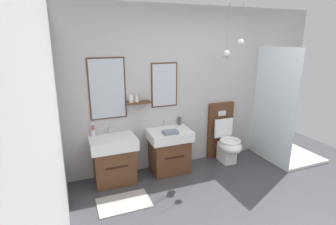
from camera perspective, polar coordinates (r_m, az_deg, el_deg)
wall_back at (r=4.39m, az=5.51°, el=5.43°), size 4.45×0.63×2.57m
wall_left at (r=2.09m, az=-24.94°, el=-7.95°), size 0.12×3.95×2.57m
bath_mat at (r=3.66m, az=-9.59°, el=-18.80°), size 0.68×0.44×0.01m
vanity_sink_left at (r=4.00m, az=-11.71°, el=-9.79°), size 0.66×0.50×0.70m
tap_on_left_sink at (r=4.02m, az=-12.50°, el=-3.55°), size 0.03×0.13×0.11m
vanity_sink_right at (r=4.21m, az=0.24°, el=-8.07°), size 0.66×0.50×0.70m
tap_on_right_sink at (r=4.23m, az=-0.69°, el=-2.17°), size 0.03×0.13×0.11m
toilet at (r=4.68m, az=12.28°, el=-5.82°), size 0.48×0.62×1.00m
toothbrush_cup at (r=3.98m, az=-16.00°, el=-4.18°), size 0.07×0.07×0.21m
soap_dispenser at (r=4.32m, az=2.53°, el=-1.76°), size 0.06×0.06×0.17m
folded_hand_towel at (r=3.93m, az=0.52°, el=-4.32°), size 0.22×0.16×0.04m
shower_tray at (r=5.04m, az=23.60°, el=-4.76°), size 0.92×0.95×1.95m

